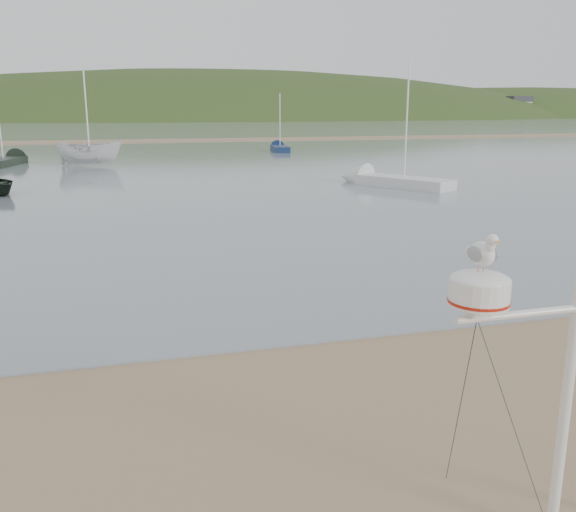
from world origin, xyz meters
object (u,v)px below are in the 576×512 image
object	(u,v)px
sailboat_blue_far	(278,148)
sailboat_dark_mid	(13,160)
boat_white	(88,132)
sailboat_white_near	(376,179)
mast_rig	(562,428)

from	to	relation	value
sailboat_blue_far	sailboat_dark_mid	size ratio (longest dim) A/B	0.85
boat_white	sailboat_blue_far	bearing A→B (deg)	-38.63
boat_white	sailboat_dark_mid	size ratio (longest dim) A/B	0.69
boat_white	sailboat_white_near	xyz separation A→B (m)	(14.70, -14.90, -2.02)
sailboat_white_near	sailboat_dark_mid	size ratio (longest dim) A/B	0.99
mast_rig	sailboat_dark_mid	size ratio (longest dim) A/B	0.72
mast_rig	boat_white	world-z (taller)	mast_rig
mast_rig	sailboat_dark_mid	world-z (taller)	sailboat_dark_mid
mast_rig	sailboat_white_near	xyz separation A→B (m)	(9.28, 25.20, -0.85)
boat_white	sailboat_white_near	size ratio (longest dim) A/B	0.70
mast_rig	sailboat_dark_mid	distance (m)	44.71
mast_rig	sailboat_dark_mid	xyz separation A→B (m)	(-10.81, 43.37, -0.85)
boat_white	sailboat_blue_far	size ratio (longest dim) A/B	0.81
mast_rig	sailboat_blue_far	xyz separation A→B (m)	(10.89, 51.39, -0.84)
mast_rig	sailboat_white_near	bearing A→B (deg)	69.79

